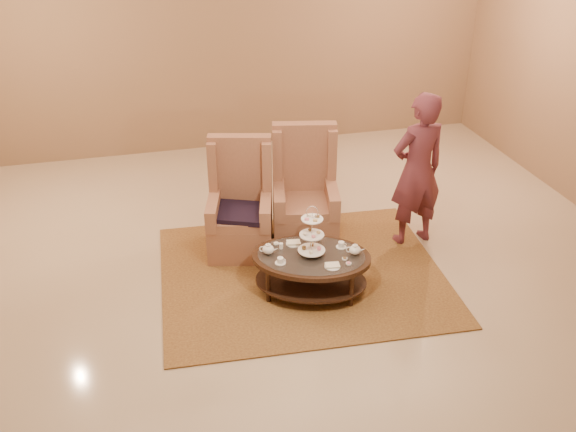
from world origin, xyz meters
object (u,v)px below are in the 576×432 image
object	(u,v)px
tea_table	(311,262)
person	(417,170)
armchair_left	(241,214)
armchair_right	(305,203)

from	to	relation	value
tea_table	person	xyz separation A→B (m)	(1.41, 0.71, 0.53)
tea_table	armchair_left	xyz separation A→B (m)	(-0.52, 1.04, 0.07)
person	armchair_left	bearing A→B (deg)	-18.28
armchair_right	person	bearing A→B (deg)	-6.08
armchair_left	armchair_right	world-z (taller)	armchair_right
armchair_left	person	xyz separation A→B (m)	(1.92, -0.32, 0.45)
person	tea_table	bearing A→B (deg)	18.14
tea_table	armchair_left	world-z (taller)	armchair_left
tea_table	armchair_right	bearing A→B (deg)	97.28
armchair_left	tea_table	bearing A→B (deg)	-49.41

